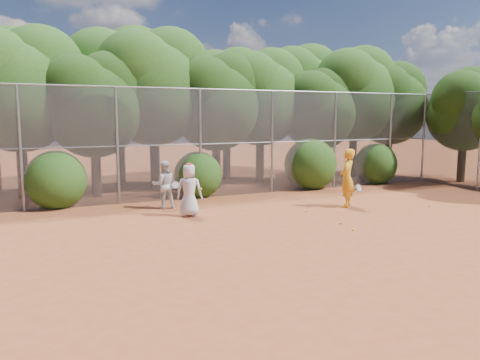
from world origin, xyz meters
name	(u,v)px	position (x,y,z in m)	size (l,w,h in m)	color
ground	(313,230)	(0.00, 0.00, 0.00)	(80.00, 80.00, 0.00)	brown
fence_back	(222,142)	(-0.12, 6.00, 2.05)	(20.05, 0.09, 4.03)	gray
fence_side	(480,140)	(10.00, 3.00, 2.05)	(0.09, 6.09, 4.03)	gray
tree_1	(19,84)	(-6.94, 8.54, 4.16)	(4.64, 4.03, 6.35)	black
tree_2	(94,101)	(-4.45, 7.83, 3.58)	(3.99, 3.47, 5.47)	black
tree_3	(154,82)	(-1.94, 8.84, 4.40)	(4.89, 4.26, 6.70)	black
tree_4	(217,98)	(0.55, 8.24, 3.76)	(4.19, 3.64, 5.73)	black
tree_5	(261,93)	(3.06, 9.04, 4.05)	(4.51, 3.92, 6.17)	black
tree_6	(319,106)	(5.55, 8.03, 3.47)	(3.86, 3.36, 5.29)	black
tree_7	(355,90)	(8.06, 8.64, 4.28)	(4.77, 4.14, 6.53)	black
tree_8	(391,100)	(10.05, 8.34, 3.82)	(4.25, 3.70, 5.82)	black
tree_10	(119,79)	(-2.93, 11.05, 4.63)	(5.15, 4.48, 7.06)	black
tree_11	(227,92)	(2.06, 10.64, 4.16)	(4.64, 4.03, 6.35)	black
tree_12	(301,88)	(6.56, 11.24, 4.51)	(5.02, 4.37, 6.88)	black
tree_13	(465,106)	(11.45, 5.03, 3.47)	(3.86, 3.36, 5.29)	black
bush_0	(56,177)	(-6.00, 6.30, 1.00)	(2.00, 2.00, 2.00)	#1E4110
bush_1	(198,173)	(-1.00, 6.30, 0.90)	(1.80, 1.80, 1.80)	#1E4110
bush_2	(310,162)	(4.00, 6.30, 1.10)	(2.20, 2.20, 2.20)	#1E4110
bush_3	(376,162)	(7.50, 6.30, 0.95)	(1.90, 1.90, 1.90)	#1E4110
player_yellow	(347,178)	(2.83, 2.28, 0.97)	(0.93, 0.83, 1.95)	orange
player_teen	(189,190)	(-2.43, 3.07, 0.81)	(0.93, 0.82, 1.63)	silver
player_white	(164,185)	(-2.79, 4.59, 0.79)	(0.88, 0.76, 1.58)	silver
ball_0	(307,211)	(1.14, 2.10, 0.03)	(0.07, 0.07, 0.07)	yellow
ball_1	(338,211)	(2.02, 1.63, 0.03)	(0.07, 0.07, 0.07)	yellow
ball_2	(353,229)	(0.95, -0.47, 0.03)	(0.07, 0.07, 0.07)	yellow
ball_3	(429,206)	(5.38, 1.16, 0.03)	(0.07, 0.07, 0.07)	yellow
ball_4	(341,223)	(1.09, 0.24, 0.03)	(0.07, 0.07, 0.07)	yellow
ball_5	(337,197)	(3.53, 3.77, 0.03)	(0.07, 0.07, 0.07)	yellow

